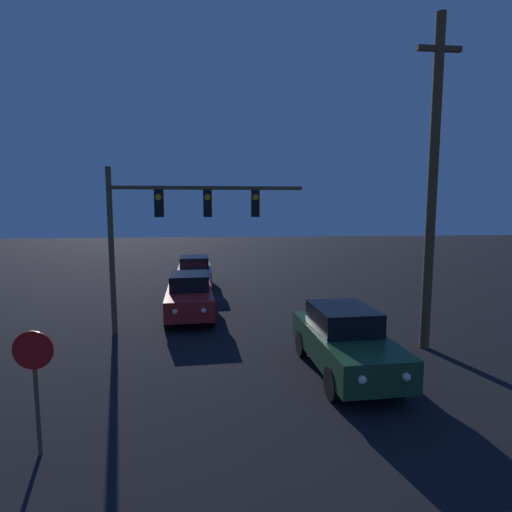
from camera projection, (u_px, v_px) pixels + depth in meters
car_near at (345, 340)px, 10.20m from camera, size 1.92×4.49×1.69m
car_mid at (190, 295)px, 15.44m from camera, size 1.99×4.51×1.69m
car_far at (195, 271)px, 21.28m from camera, size 1.93×4.49×1.69m
traffic_signal_mast at (172, 218)px, 13.20m from camera, size 6.43×0.30×5.55m
stop_sign at (34, 370)px, 6.69m from camera, size 0.66×0.07×2.19m
utility_pole at (432, 184)px, 11.55m from camera, size 1.28×0.28×9.60m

